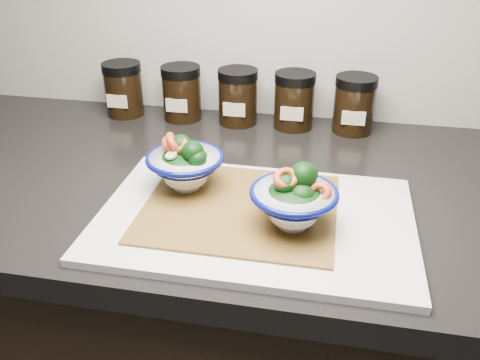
% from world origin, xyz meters
% --- Properties ---
extents(countertop, '(3.50, 0.60, 0.04)m').
position_xyz_m(countertop, '(0.00, 1.45, 0.88)').
color(countertop, black).
rests_on(countertop, cabinet).
extents(cutting_board, '(0.45, 0.30, 0.01)m').
position_xyz_m(cutting_board, '(0.07, 1.32, 0.91)').
color(cutting_board, beige).
rests_on(cutting_board, countertop).
extents(bamboo_mat, '(0.28, 0.24, 0.00)m').
position_xyz_m(bamboo_mat, '(0.04, 1.34, 0.91)').
color(bamboo_mat, olive).
rests_on(bamboo_mat, cutting_board).
extents(bowl_left, '(0.12, 0.12, 0.10)m').
position_xyz_m(bowl_left, '(-0.05, 1.38, 0.96)').
color(bowl_left, white).
rests_on(bowl_left, bamboo_mat).
extents(bowl_right, '(0.12, 0.12, 0.09)m').
position_xyz_m(bowl_right, '(0.12, 1.30, 0.96)').
color(bowl_right, white).
rests_on(bowl_right, bamboo_mat).
extents(spice_jar_a, '(0.08, 0.08, 0.11)m').
position_xyz_m(spice_jar_a, '(-0.28, 1.69, 0.96)').
color(spice_jar_a, black).
rests_on(spice_jar_a, countertop).
extents(spice_jar_b, '(0.08, 0.08, 0.11)m').
position_xyz_m(spice_jar_b, '(-0.15, 1.69, 0.96)').
color(spice_jar_b, black).
rests_on(spice_jar_b, countertop).
extents(spice_jar_c, '(0.08, 0.08, 0.11)m').
position_xyz_m(spice_jar_c, '(-0.03, 1.69, 0.96)').
color(spice_jar_c, black).
rests_on(spice_jar_c, countertop).
extents(spice_jar_d, '(0.08, 0.08, 0.11)m').
position_xyz_m(spice_jar_d, '(0.09, 1.69, 0.96)').
color(spice_jar_d, black).
rests_on(spice_jar_d, countertop).
extents(spice_jar_e, '(0.08, 0.08, 0.11)m').
position_xyz_m(spice_jar_e, '(0.20, 1.69, 0.96)').
color(spice_jar_e, black).
rests_on(spice_jar_e, countertop).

